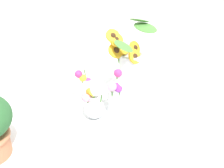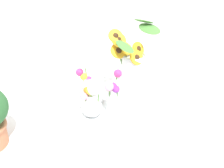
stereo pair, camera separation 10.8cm
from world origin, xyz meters
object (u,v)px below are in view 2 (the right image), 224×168
(mason_jar_sunflowers, at_px, (133,69))
(vase_small_back, at_px, (92,86))
(vase_bulb_right, at_px, (92,103))
(vase_small_center, at_px, (114,95))
(serving_tray, at_px, (112,106))

(mason_jar_sunflowers, distance_m, vase_small_back, 0.20)
(vase_bulb_right, relative_size, vase_small_back, 0.72)
(vase_small_center, xyz_separation_m, vase_small_back, (-0.02, 0.12, -0.01))
(mason_jar_sunflowers, relative_size, vase_bulb_right, 2.28)
(serving_tray, distance_m, vase_small_back, 0.12)
(serving_tray, bearing_deg, vase_small_center, -119.66)
(mason_jar_sunflowers, bearing_deg, vase_small_center, -158.05)
(mason_jar_sunflowers, distance_m, vase_bulb_right, 0.26)
(vase_small_back, bearing_deg, vase_bulb_right, -126.35)
(vase_bulb_right, bearing_deg, mason_jar_sunflowers, 7.08)
(vase_bulb_right, xyz_separation_m, vase_small_back, (0.07, 0.09, 0.01))
(vase_small_center, bearing_deg, mason_jar_sunflowers, 21.95)
(mason_jar_sunflowers, bearing_deg, vase_small_back, 161.87)
(mason_jar_sunflowers, xyz_separation_m, vase_small_back, (-0.18, 0.06, -0.05))
(mason_jar_sunflowers, height_order, vase_small_center, mason_jar_sunflowers)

